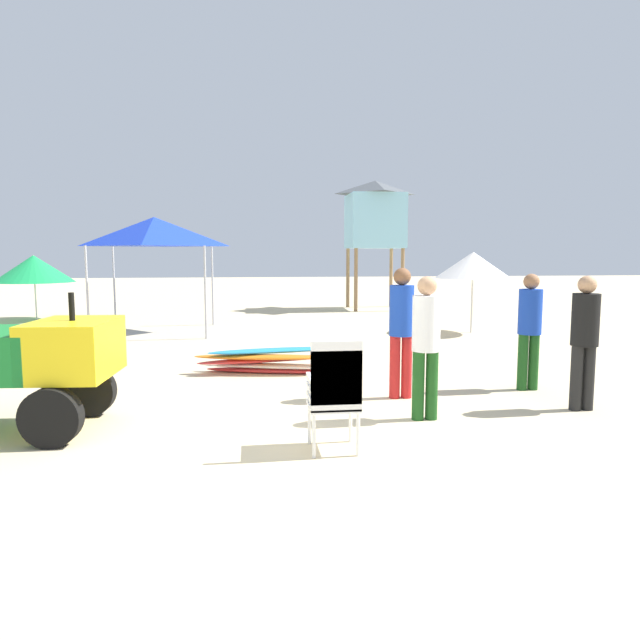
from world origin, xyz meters
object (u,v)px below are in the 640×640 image
object	(u,v)px
surfboard_pile	(271,361)
popup_canopy	(154,232)
beach_umbrella_left	(473,265)
lifeguard_near_left	(585,334)
beach_umbrella_mid	(34,269)
lifeguard_tower	(375,215)
lifeguard_far_right	(401,324)
stacked_plastic_chairs	(335,387)
lifeguard_near_center	(426,338)
lifeguard_near_right	(530,324)

from	to	relation	value
surfboard_pile	popup_canopy	distance (m)	6.17
surfboard_pile	beach_umbrella_left	bearing A→B (deg)	39.81
lifeguard_near_left	beach_umbrella_mid	world-z (taller)	beach_umbrella_mid
lifeguard_tower	lifeguard_far_right	bearing A→B (deg)	-100.58
lifeguard_tower	beach_umbrella_mid	distance (m)	10.63
stacked_plastic_chairs	lifeguard_near_center	xyz separation A→B (m)	(1.20, 0.99, 0.30)
lifeguard_near_left	popup_canopy	xyz separation A→B (m)	(-6.27, 7.81, 1.47)
lifeguard_far_right	beach_umbrella_left	distance (m)	6.84
lifeguard_near_center	lifeguard_far_right	distance (m)	1.01
lifeguard_near_right	popup_canopy	world-z (taller)	popup_canopy
popup_canopy	beach_umbrella_mid	xyz separation A→B (m)	(-3.80, 2.89, -0.94)
surfboard_pile	lifeguard_near_center	distance (m)	3.36
stacked_plastic_chairs	beach_umbrella_mid	world-z (taller)	beach_umbrella_mid
stacked_plastic_chairs	lifeguard_far_right	bearing A→B (deg)	59.43
beach_umbrella_mid	lifeguard_far_right	bearing A→B (deg)	-50.87
lifeguard_near_right	lifeguard_near_center	bearing A→B (deg)	-146.49
beach_umbrella_left	popup_canopy	bearing A→B (deg)	172.37
lifeguard_near_right	lifeguard_far_right	distance (m)	1.91
lifeguard_near_left	popup_canopy	world-z (taller)	popup_canopy
lifeguard_near_left	lifeguard_far_right	xyz separation A→B (m)	(-2.05, 0.85, 0.05)
lifeguard_tower	beach_umbrella_mid	bearing A→B (deg)	-167.99
lifeguard_tower	beach_umbrella_left	size ratio (longest dim) A/B	2.23
popup_canopy	lifeguard_near_center	bearing A→B (deg)	-62.00
beach_umbrella_mid	lifeguard_near_center	bearing A→B (deg)	-53.50
surfboard_pile	lifeguard_near_right	distance (m)	3.94
surfboard_pile	lifeguard_near_center	bearing A→B (deg)	-59.41
lifeguard_near_left	lifeguard_far_right	distance (m)	2.22
stacked_plastic_chairs	lifeguard_far_right	size ratio (longest dim) A/B	0.64
beach_umbrella_left	lifeguard_far_right	bearing A→B (deg)	-119.18
surfboard_pile	lifeguard_far_right	world-z (taller)	lifeguard_far_right
surfboard_pile	popup_canopy	bearing A→B (deg)	116.53
lifeguard_near_right	lifeguard_tower	distance (m)	12.02
stacked_plastic_chairs	lifeguard_near_left	size ratio (longest dim) A/B	0.67
surfboard_pile	popup_canopy	xyz separation A→B (m)	(-2.57, 5.15, 2.21)
surfboard_pile	lifeguard_near_left	xyz separation A→B (m)	(3.69, -2.66, 0.74)
lifeguard_near_center	surfboard_pile	bearing A→B (deg)	120.59
popup_canopy	lifeguard_tower	xyz separation A→B (m)	(6.46, 5.07, 0.78)
lifeguard_near_left	lifeguard_tower	size ratio (longest dim) A/B	0.38
lifeguard_near_left	lifeguard_near_right	size ratio (longest dim) A/B	1.01
lifeguard_near_center	lifeguard_far_right	size ratio (longest dim) A/B	0.96
lifeguard_near_left	beach_umbrella_mid	bearing A→B (deg)	133.25
stacked_plastic_chairs	popup_canopy	xyz separation A→B (m)	(-3.04, 8.95, 1.76)
lifeguard_near_center	popup_canopy	bearing A→B (deg)	118.00
stacked_plastic_chairs	lifeguard_near_right	bearing A→B (deg)	35.97
stacked_plastic_chairs	lifeguard_near_right	world-z (taller)	lifeguard_near_right
stacked_plastic_chairs	popup_canopy	bearing A→B (deg)	108.74
lifeguard_near_left	lifeguard_near_center	xyz separation A→B (m)	(-2.03, -0.16, 0.01)
lifeguard_near_left	stacked_plastic_chairs	bearing A→B (deg)	-160.40
popup_canopy	beach_umbrella_mid	world-z (taller)	popup_canopy
lifeguard_near_right	lifeguard_tower	size ratio (longest dim) A/B	0.38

